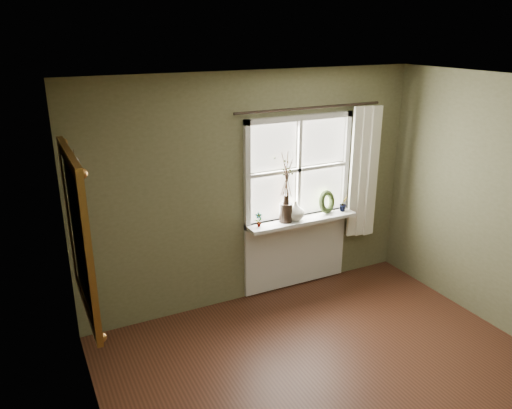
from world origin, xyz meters
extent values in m
plane|color=silver|center=(0.00, 0.00, 2.60)|extent=(4.50, 4.50, 0.00)
cube|color=brown|center=(0.00, 2.30, 1.30)|extent=(4.00, 0.10, 2.60)
cube|color=brown|center=(-2.05, 0.00, 1.30)|extent=(0.10, 4.50, 2.60)
cube|color=silver|center=(0.55, 2.22, 0.89)|extent=(1.36, 0.06, 0.06)
cube|color=silver|center=(0.55, 2.22, 2.07)|extent=(1.36, 0.06, 0.06)
cube|color=silver|center=(-0.10, 2.22, 1.48)|extent=(0.06, 0.06, 1.24)
cube|color=silver|center=(1.20, 2.22, 1.48)|extent=(0.06, 0.06, 1.24)
cube|color=silver|center=(0.55, 2.22, 1.48)|extent=(1.24, 0.05, 0.04)
cube|color=silver|center=(0.55, 2.22, 1.48)|extent=(0.04, 0.05, 1.12)
cube|color=white|center=(0.23, 2.25, 1.77)|extent=(0.59, 0.01, 0.53)
cube|color=white|center=(0.88, 2.25, 1.77)|extent=(0.59, 0.01, 0.53)
cube|color=white|center=(0.23, 2.25, 1.19)|extent=(0.59, 0.01, 0.53)
cube|color=white|center=(0.88, 2.25, 1.19)|extent=(0.59, 0.01, 0.53)
cube|color=silver|center=(0.55, 2.12, 0.90)|extent=(1.36, 0.26, 0.04)
cube|color=silver|center=(0.55, 2.23, 0.46)|extent=(1.36, 0.04, 0.88)
cylinder|color=black|center=(0.33, 2.12, 1.03)|extent=(0.19, 0.19, 0.22)
imported|color=beige|center=(0.46, 2.12, 1.03)|extent=(0.28, 0.28, 0.22)
torus|color=#2F3E1B|center=(0.91, 2.16, 1.03)|extent=(0.31, 0.23, 0.29)
imported|color=#2F3E1B|center=(-0.01, 2.12, 1.00)|extent=(0.10, 0.07, 0.16)
imported|color=#2F3E1B|center=(1.13, 2.12, 1.01)|extent=(0.12, 0.11, 0.18)
cube|color=white|center=(1.39, 2.13, 1.37)|extent=(0.36, 0.12, 1.59)
cylinder|color=black|center=(0.65, 2.17, 2.18)|extent=(1.84, 0.03, 0.03)
cube|color=white|center=(-1.97, 1.43, 1.45)|extent=(0.02, 0.96, 1.18)
cube|color=#98642D|center=(-1.96, 1.43, 2.09)|extent=(0.05, 1.16, 0.10)
cube|color=#98642D|center=(-1.96, 1.43, 0.81)|extent=(0.05, 1.16, 0.10)
cube|color=#98642D|center=(-1.96, 0.90, 1.45)|extent=(0.05, 0.10, 1.18)
cube|color=#98642D|center=(-1.96, 1.96, 1.45)|extent=(0.05, 0.10, 1.18)
sphere|color=silver|center=(-1.91, 1.40, 2.04)|extent=(0.04, 0.04, 0.04)
sphere|color=silver|center=(-1.91, 1.43, 2.00)|extent=(0.04, 0.04, 0.04)
sphere|color=silver|center=(-1.91, 1.46, 2.05)|extent=(0.04, 0.04, 0.04)
camera|label=1|loc=(-2.32, -2.47, 3.00)|focal=35.00mm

